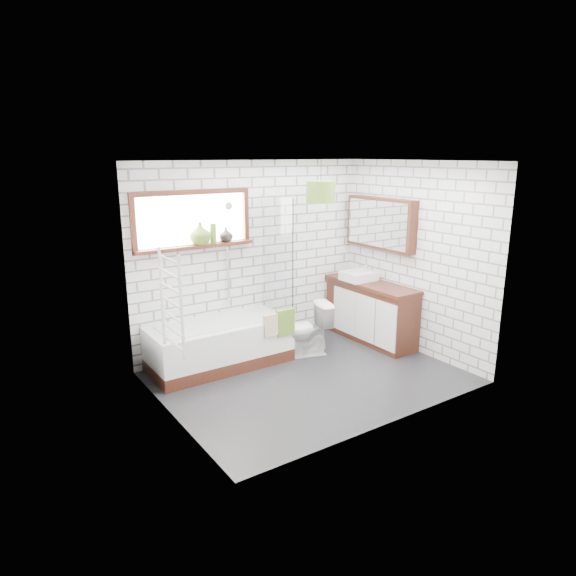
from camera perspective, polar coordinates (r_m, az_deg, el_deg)
floor at (r=6.20m, az=2.45°, el=-9.92°), size 3.40×2.60×0.01m
ceiling at (r=5.64m, az=2.74°, el=13.95°), size 3.40×2.60×0.01m
wall_back at (r=6.86m, az=-3.91°, el=3.52°), size 3.40×0.01×2.50m
wall_front at (r=4.84m, az=11.79°, el=-1.54°), size 3.40×0.01×2.50m
wall_left at (r=5.00m, az=-13.35°, el=-1.10°), size 0.01×2.60×2.50m
wall_right at (r=6.92m, az=14.04°, el=3.21°), size 0.01×2.60×2.50m
window at (r=6.36m, az=-10.49°, el=7.44°), size 1.52×0.16×0.68m
towel_radiator at (r=5.03m, az=-12.84°, el=-1.57°), size 0.06×0.52×1.00m
mirror_cabinet at (r=7.21m, az=10.24°, el=7.08°), size 0.16×1.20×0.70m
shower_riser at (r=6.61m, az=-6.73°, el=3.91°), size 0.02×0.02×1.30m
bathtub at (r=6.47m, az=-7.56°, el=-6.21°), size 1.74×0.77×0.56m
shower_screen at (r=6.59m, az=-1.23°, el=3.64°), size 0.02×0.72×1.50m
towel_green at (r=6.41m, az=-0.31°, el=-3.81°), size 0.24×0.07×0.33m
towel_beige at (r=6.30m, az=-1.88°, el=-4.14°), size 0.21×0.05×0.28m
vanity at (r=7.33m, az=9.16°, el=-2.60°), size 0.47×1.47×0.84m
basin at (r=7.31m, az=7.86°, el=1.35°), size 0.43×0.38×0.13m
tap at (r=7.40m, az=8.81°, el=2.06°), size 0.04×0.04×0.17m
toilet at (r=6.71m, az=1.82°, el=-4.65°), size 0.57×0.77×0.71m
vase_olive at (r=6.38m, az=-9.72°, el=5.84°), size 0.30×0.30×0.27m
vase_dark at (r=6.54m, az=-6.88°, el=5.75°), size 0.18×0.18×0.18m
bottle at (r=6.46m, az=-8.30°, el=5.86°), size 0.09×0.09×0.24m
pendant at (r=6.74m, az=3.65°, el=10.62°), size 0.37×0.37×0.27m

